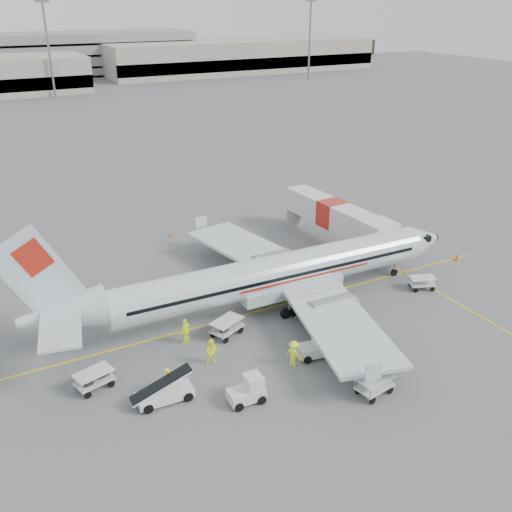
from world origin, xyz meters
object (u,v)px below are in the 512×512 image
object	(u,v)px
tug_fore	(339,312)
tug_aft	(246,390)
tug_mid	(315,346)
aircraft	(277,250)
jet_bridge	(331,222)
belt_loader	(164,384)

from	to	relation	value
tug_fore	tug_aft	size ratio (longest dim) A/B	1.10
tug_fore	tug_mid	bearing A→B (deg)	-143.73
aircraft	jet_bridge	world-z (taller)	aircraft
aircraft	tug_aft	bearing A→B (deg)	-127.26
belt_loader	tug_fore	bearing A→B (deg)	11.57
aircraft	tug_mid	bearing A→B (deg)	-98.38
jet_bridge	tug_aft	size ratio (longest dim) A/B	7.42
belt_loader	tug_aft	size ratio (longest dim) A/B	2.08
jet_bridge	tug_aft	bearing A→B (deg)	-139.98
tug_mid	tug_aft	bearing A→B (deg)	-151.15
tug_mid	aircraft	bearing A→B (deg)	91.04
aircraft	jet_bridge	distance (m)	14.54
aircraft	jet_bridge	size ratio (longest dim) A/B	2.15
belt_loader	tug_aft	distance (m)	5.00
aircraft	jet_bridge	xyz separation A→B (m)	(11.33, 8.69, -2.71)
tug_mid	tug_fore	bearing A→B (deg)	45.89
aircraft	tug_aft	distance (m)	12.86
belt_loader	tug_mid	distance (m)	10.70
jet_bridge	tug_fore	bearing A→B (deg)	-126.63
jet_bridge	belt_loader	size ratio (longest dim) A/B	3.57
tug_mid	tug_aft	world-z (taller)	tug_mid
tug_aft	tug_fore	bearing A→B (deg)	27.77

